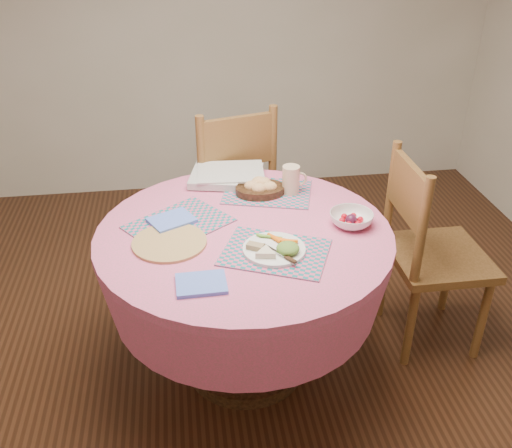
# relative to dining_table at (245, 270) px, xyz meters

# --- Properties ---
(ground) EXTENTS (4.00, 4.00, 0.00)m
(ground) POSITION_rel_dining_table_xyz_m (0.00, 0.00, -0.56)
(ground) COLOR #331C0F
(ground) RESTS_ON ground
(dining_table) EXTENTS (1.24, 1.24, 0.75)m
(dining_table) POSITION_rel_dining_table_xyz_m (0.00, 0.00, 0.00)
(dining_table) COLOR #C95E80
(dining_table) RESTS_ON ground
(chair_right) EXTENTS (0.44, 0.46, 0.99)m
(chair_right) POSITION_rel_dining_table_xyz_m (0.88, 0.10, -0.04)
(chair_right) COLOR brown
(chair_right) RESTS_ON ground
(chair_back) EXTENTS (0.58, 0.57, 1.04)m
(chair_back) POSITION_rel_dining_table_xyz_m (0.01, 0.82, -0.01)
(chair_back) COLOR brown
(chair_back) RESTS_ON ground
(placemat_front) EXTENTS (0.49, 0.44, 0.01)m
(placemat_front) POSITION_rel_dining_table_xyz_m (0.10, -0.18, 0.20)
(placemat_front) COLOR #146E76
(placemat_front) RESTS_ON dining_table
(placemat_left) EXTENTS (0.50, 0.48, 0.01)m
(placemat_left) POSITION_rel_dining_table_xyz_m (-0.27, 0.10, 0.20)
(placemat_left) COLOR #146E76
(placemat_left) RESTS_ON dining_table
(placemat_back) EXTENTS (0.47, 0.40, 0.01)m
(placemat_back) POSITION_rel_dining_table_xyz_m (0.15, 0.34, 0.20)
(placemat_back) COLOR #146E76
(placemat_back) RESTS_ON dining_table
(wicker_trivet) EXTENTS (0.30, 0.30, 0.01)m
(wicker_trivet) POSITION_rel_dining_table_xyz_m (-0.31, -0.06, 0.20)
(wicker_trivet) COLOR #9F8545
(wicker_trivet) RESTS_ON dining_table
(napkin_near) EXTENTS (0.18, 0.14, 0.01)m
(napkin_near) POSITION_rel_dining_table_xyz_m (-0.20, -0.36, 0.20)
(napkin_near) COLOR #5879E3
(napkin_near) RESTS_ON dining_table
(napkin_far) EXTENTS (0.22, 0.21, 0.01)m
(napkin_far) POSITION_rel_dining_table_xyz_m (-0.30, 0.11, 0.21)
(napkin_far) COLOR #5879E3
(napkin_far) RESTS_ON placemat_left
(dinner_plate) EXTENTS (0.25, 0.25, 0.05)m
(dinner_plate) POSITION_rel_dining_table_xyz_m (0.10, -0.18, 0.22)
(dinner_plate) COLOR white
(dinner_plate) RESTS_ON placemat_front
(bread_bowl) EXTENTS (0.23, 0.23, 0.08)m
(bread_bowl) POSITION_rel_dining_table_xyz_m (0.12, 0.32, 0.23)
(bread_bowl) COLOR black
(bread_bowl) RESTS_ON placemat_back
(latte_mug) EXTENTS (0.12, 0.08, 0.13)m
(latte_mug) POSITION_rel_dining_table_xyz_m (0.26, 0.31, 0.27)
(latte_mug) COLOR #D4B591
(latte_mug) RESTS_ON placemat_back
(fruit_bowl) EXTENTS (0.22, 0.22, 0.06)m
(fruit_bowl) POSITION_rel_dining_table_xyz_m (0.45, -0.01, 0.22)
(fruit_bowl) COLOR white
(fruit_bowl) RESTS_ON dining_table
(newspaper_stack) EXTENTS (0.39, 0.34, 0.04)m
(newspaper_stack) POSITION_rel_dining_table_xyz_m (-0.02, 0.50, 0.22)
(newspaper_stack) COLOR silver
(newspaper_stack) RESTS_ON dining_table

